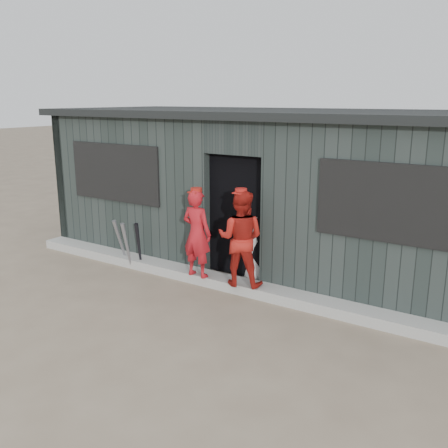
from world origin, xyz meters
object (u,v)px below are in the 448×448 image
Objects in this scene: bat_right at (139,246)px; dugout at (278,188)px; player_grey_back at (256,248)px; bat_left at (121,242)px; player_red_left at (197,233)px; bat_mid at (127,246)px; player_red_right at (241,238)px.

dugout is at bearing 47.14° from bat_right.
dugout is (-0.30, 1.25, 0.73)m from player_grey_back.
bat_left is at bearing 21.16° from player_grey_back.
dugout is (2.06, 1.80, 0.87)m from bat_left.
player_grey_back is (2.36, 0.55, 0.14)m from bat_left.
bat_right is 1.32m from player_red_left.
player_red_left reaches higher than bat_mid.
bat_left is 0.32m from bat_mid.
dugout is at bearing 47.48° from bat_mid.
dugout is (-0.34, 1.79, 0.43)m from player_red_right.
bat_mid is at bearing -12.70° from player_red_right.
player_red_left is (1.66, -0.04, 0.41)m from bat_left.
dugout reaches higher than bat_mid.
player_red_left is at bearing -1.45° from bat_left.
player_grey_back is at bearing -138.42° from player_red_left.
player_red_right is at bearing 4.07° from bat_mid.
player_grey_back is at bearing 15.43° from bat_right.
bat_left is 1.71m from player_red_left.
dugout is (1.66, 1.78, 0.88)m from bat_right.
player_red_right is 0.62m from player_grey_back.
player_red_right is at bearing 0.25° from bat_left.
bat_left is at bearing 153.95° from bat_mid.
bat_mid is 0.77× the size of player_grey_back.
bat_mid is 1.44m from player_red_left.
player_red_left is (1.25, -0.06, 0.41)m from bat_right.
bat_mid is at bearing 5.18° from player_red_left.
player_red_left is at bearing -102.31° from dugout.
bat_mid is 0.20m from bat_right.
player_grey_back reaches higher than bat_mid.
player_red_right is at bearing 102.88° from player_grey_back.
bat_right is 0.74× the size of player_grey_back.
player_red_left is 0.96× the size of player_red_right.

